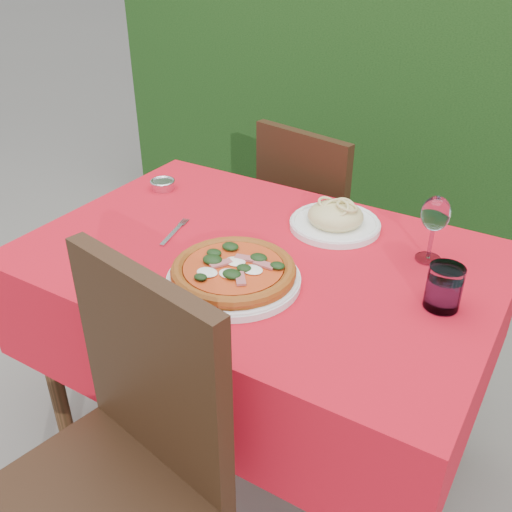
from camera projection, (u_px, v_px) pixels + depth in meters
The scene contains 11 objects.
ground at pixel (259, 442), 1.94m from camera, with size 60.00×60.00×0.00m, color #635E5A.
hedge at pixel (434, 75), 2.61m from camera, with size 3.20×0.55×1.78m.
dining_table at pixel (259, 298), 1.63m from camera, with size 1.26×0.86×0.75m.
chair_near at pixel (118, 459), 1.20m from camera, with size 0.51×0.51×0.97m.
chair_far at pixel (315, 221), 2.23m from camera, with size 0.48×0.48×0.90m.
pizza_plate at pixel (234, 273), 1.41m from camera, with size 0.36×0.36×0.06m.
pasta_plate at pixel (335, 219), 1.66m from camera, with size 0.27×0.27×0.08m.
water_glass at pixel (444, 290), 1.31m from camera, with size 0.08×0.08×0.11m.
wine_glass at pixel (435, 216), 1.46m from camera, with size 0.08×0.08×0.18m.
fork at pixel (172, 234), 1.64m from camera, with size 0.02×0.18×0.00m, color #B2B2B9.
steel_ramekin at pixel (163, 185), 1.91m from camera, with size 0.08×0.08×0.03m, color silver.
Camera 1 is at (0.69, -1.15, 1.53)m, focal length 40.00 mm.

